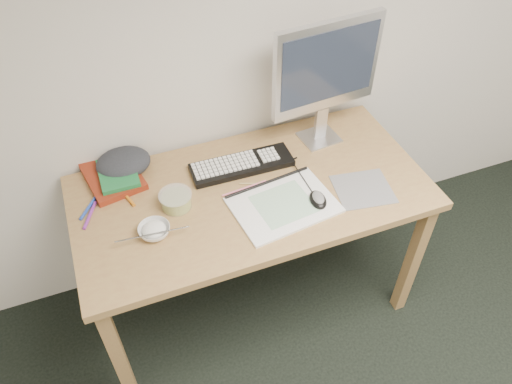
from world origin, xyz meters
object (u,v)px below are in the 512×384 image
at_px(monitor, 327,70).
at_px(sketchpad, 284,205).
at_px(desk, 252,204).
at_px(keyboard, 242,165).
at_px(rice_bowl, 154,231).

bearing_deg(monitor, sketchpad, -138.94).
distance_m(desk, keyboard, 0.17).
bearing_deg(desk, keyboard, 85.95).
bearing_deg(rice_bowl, desk, 12.28).
distance_m(desk, sketchpad, 0.18).
height_order(desk, monitor, monitor).
bearing_deg(monitor, keyboard, -176.56).
height_order(sketchpad, keyboard, keyboard).
bearing_deg(keyboard, sketchpad, -73.43).
bearing_deg(keyboard, monitor, 9.96).
height_order(keyboard, monitor, monitor).
xyz_separation_m(sketchpad, monitor, (0.31, 0.33, 0.34)).
relative_size(sketchpad, monitor, 0.70).
bearing_deg(rice_bowl, keyboard, 28.68).
relative_size(keyboard, monitor, 0.78).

